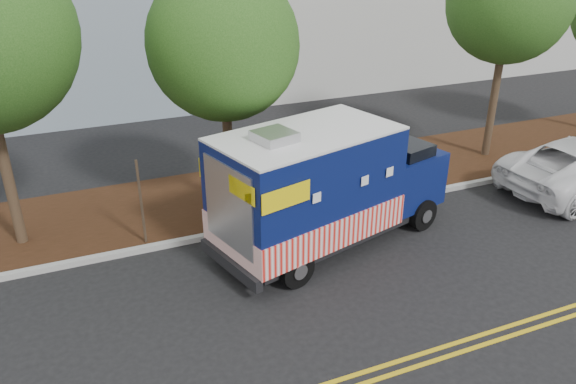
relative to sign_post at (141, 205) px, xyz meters
name	(u,v)px	position (x,y,z in m)	size (l,w,h in m)	color
ground	(303,248)	(3.66, -1.61, -1.20)	(120.00, 120.00, 0.00)	black
curb	(282,222)	(3.66, -0.21, -1.12)	(120.00, 0.18, 0.15)	#9E9E99
mulch_strip	(256,191)	(3.66, 1.89, -1.12)	(120.00, 4.00, 0.15)	black
centerline_near	(399,361)	(3.66, -6.06, -1.19)	(120.00, 0.10, 0.01)	gold
centerline_far	(406,370)	(3.66, -6.31, -1.19)	(120.00, 0.10, 0.01)	gold
tree_b	(223,45)	(2.63, 1.18, 3.50)	(3.92, 3.92, 6.67)	#38281C
tree_c	(510,1)	(12.10, 1.54, 4.10)	(3.94, 3.94, 7.28)	#38281C
sign_post	(141,205)	(0.00, 0.00, 0.00)	(0.06, 0.06, 2.40)	#473828
food_truck	(323,190)	(4.22, -1.56, 0.32)	(6.75, 3.89, 3.36)	black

